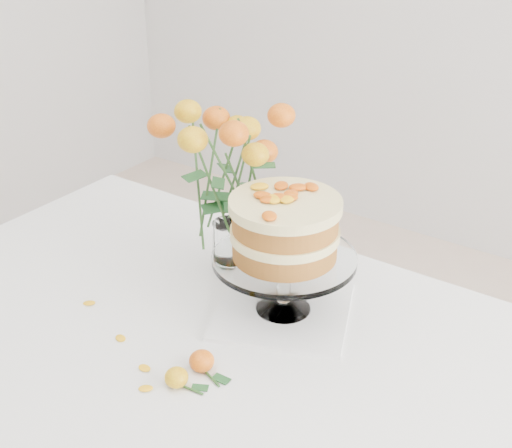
{
  "coord_description": "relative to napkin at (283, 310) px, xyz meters",
  "views": [
    {
      "loc": [
        0.74,
        -0.87,
        1.59
      ],
      "look_at": [
        -0.01,
        0.2,
        0.91
      ],
      "focal_mm": 50.0,
      "sensor_mm": 36.0,
      "label": 1
    }
  ],
  "objects": [
    {
      "name": "table",
      "position": [
        -0.09,
        -0.16,
        -0.09
      ],
      "size": [
        1.43,
        0.93,
        0.76
      ],
      "color": "tan",
      "rests_on": "ground"
    },
    {
      "name": "stray_petal_b",
      "position": [
        -0.11,
        -0.3,
        -0.0
      ],
      "size": [
        0.03,
        0.02,
        0.0
      ],
      "primitive_type": "ellipsoid",
      "color": "#FBB20F",
      "rests_on": "table"
    },
    {
      "name": "loose_rose_near",
      "position": [
        -0.03,
        -0.3,
        0.01
      ],
      "size": [
        0.08,
        0.04,
        0.04
      ],
      "rotation": [
        0.0,
        0.0,
        0.09
      ],
      "color": "yellow",
      "rests_on": "table"
    },
    {
      "name": "rose_vase",
      "position": [
        -0.2,
        0.09,
        0.25
      ],
      "size": [
        0.36,
        0.36,
        0.43
      ],
      "rotation": [
        0.0,
        0.0,
        -0.39
      ],
      "color": "white",
      "rests_on": "table"
    },
    {
      "name": "loose_rose_far",
      "position": [
        -0.02,
        -0.24,
        0.02
      ],
      "size": [
        0.08,
        0.05,
        0.04
      ],
      "rotation": [
        0.0,
        0.0,
        -0.37
      ],
      "color": "#B94009",
      "rests_on": "table"
    },
    {
      "name": "stray_petal_c",
      "position": [
        -0.07,
        -0.34,
        -0.0
      ],
      "size": [
        0.03,
        0.02,
        0.0
      ],
      "primitive_type": "ellipsoid",
      "color": "#FBB20F",
      "rests_on": "table"
    },
    {
      "name": "stray_petal_a",
      "position": [
        -0.21,
        -0.26,
        -0.0
      ],
      "size": [
        0.03,
        0.02,
        0.0
      ],
      "primitive_type": "ellipsoid",
      "color": "#FBB20F",
      "rests_on": "table"
    },
    {
      "name": "stray_petal_d",
      "position": [
        -0.35,
        -0.21,
        -0.0
      ],
      "size": [
        0.03,
        0.02,
        0.0
      ],
      "primitive_type": "ellipsoid",
      "color": "#FBB20F",
      "rests_on": "table"
    },
    {
      "name": "napkin",
      "position": [
        0.0,
        0.0,
        0.0
      ],
      "size": [
        0.35,
        0.35,
        0.01
      ],
      "primitive_type": "cube",
      "rotation": [
        0.0,
        0.0,
        0.39
      ],
      "color": "white",
      "rests_on": "table"
    },
    {
      "name": "cake_stand",
      "position": [
        0.0,
        0.0,
        0.18
      ],
      "size": [
        0.29,
        0.29,
        0.26
      ],
      "rotation": [
        0.0,
        0.0,
        -0.31
      ],
      "color": "white",
      "rests_on": "napkin"
    }
  ]
}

